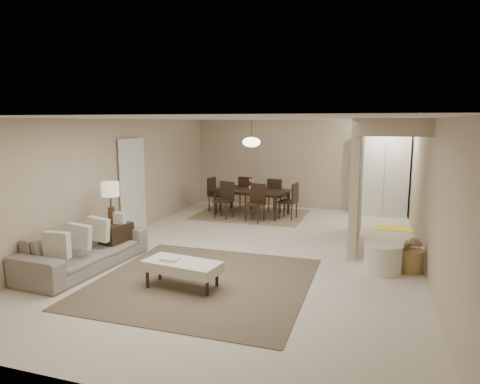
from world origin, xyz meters
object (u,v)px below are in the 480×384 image
(ottoman_bench, at_px, (182,267))
(wicker_basket, at_px, (410,260))
(round_pouf, at_px, (383,258))
(pantry_cabinet, at_px, (384,176))
(side_table, at_px, (113,239))
(dining_table, at_px, (251,202))
(sofa, at_px, (85,248))

(ottoman_bench, bearing_deg, wicker_basket, 36.62)
(round_pouf, bearing_deg, pantry_cabinet, 89.69)
(side_table, xyz_separation_m, dining_table, (1.44, 4.13, 0.03))
(round_pouf, bearing_deg, ottoman_bench, -150.54)
(side_table, distance_m, wicker_basket, 5.21)
(pantry_cabinet, distance_m, round_pouf, 4.67)
(sofa, height_order, dining_table, sofa)
(pantry_cabinet, bearing_deg, side_table, -132.50)
(side_table, height_order, wicker_basket, side_table)
(round_pouf, xyz_separation_m, dining_table, (-3.28, 3.55, 0.10))
(side_table, distance_m, round_pouf, 4.76)
(wicker_basket, xyz_separation_m, dining_table, (-3.71, 3.34, 0.15))
(ottoman_bench, height_order, side_table, side_table)
(pantry_cabinet, xyz_separation_m, ottoman_bench, (-2.86, -6.21, -0.72))
(sofa, bearing_deg, pantry_cabinet, -35.64)
(dining_table, bearing_deg, wicker_basket, -32.00)
(pantry_cabinet, bearing_deg, round_pouf, -90.31)
(sofa, xyz_separation_m, side_table, (0.05, 0.72, -0.04))
(sofa, distance_m, ottoman_bench, 1.96)
(pantry_cabinet, relative_size, ottoman_bench, 1.75)
(ottoman_bench, height_order, wicker_basket, ottoman_bench)
(wicker_basket, relative_size, dining_table, 0.23)
(side_table, bearing_deg, wicker_basket, 8.64)
(pantry_cabinet, distance_m, dining_table, 3.55)
(pantry_cabinet, xyz_separation_m, wicker_basket, (0.40, -4.40, -0.86))
(ottoman_bench, relative_size, round_pouf, 1.95)
(ottoman_bench, xyz_separation_m, side_table, (-1.89, 1.02, -0.02))
(round_pouf, bearing_deg, dining_table, 132.79)
(dining_table, bearing_deg, side_table, -99.21)
(ottoman_bench, distance_m, side_table, 2.15)
(dining_table, bearing_deg, pantry_cabinet, 27.75)
(side_table, xyz_separation_m, round_pouf, (4.73, 0.58, -0.07))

